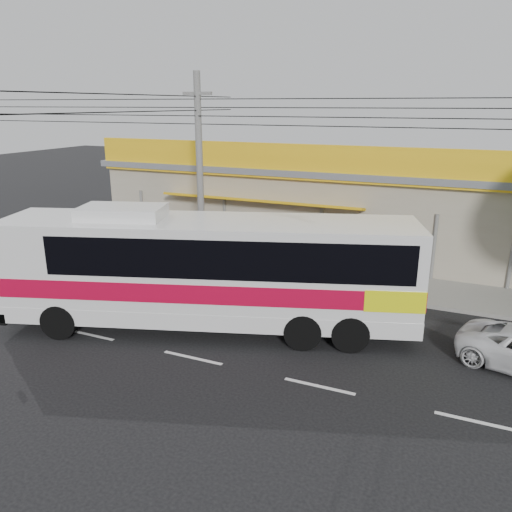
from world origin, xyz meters
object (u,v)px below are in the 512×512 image
Objects in this scene: utility_pole at (198,110)px; coach_bus at (215,266)px; motorbike_red at (175,255)px; motorbike_dark at (134,233)px.

coach_bus is at bearing -55.79° from utility_pole.
motorbike_dark reaches higher than motorbike_red.
utility_pole is at bearing 106.21° from coach_bus.
coach_bus is 7.17m from motorbike_red.
motorbike_red is 0.05× the size of utility_pole.
utility_pole reaches higher than motorbike_dark.
motorbike_red is 6.80m from utility_pole.
coach_bus is 7.32m from utility_pole.
utility_pole is (5.84, -2.80, 6.43)m from motorbike_dark.
motorbike_red is at bearing 115.86° from coach_bus.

